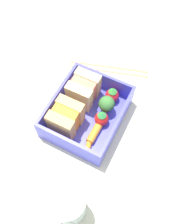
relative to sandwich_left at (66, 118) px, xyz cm
name	(u,v)px	position (x,y,z in cm)	size (l,w,h in cm)	color
ground_plane	(87,120)	(3.59, -2.63, -5.02)	(120.00, 120.00, 2.00)	beige
bento_tray	(87,117)	(3.59, -2.63, -3.42)	(16.18, 13.49, 1.20)	#494BD3
bento_rim	(87,110)	(3.59, -2.63, -0.66)	(16.18, 13.49, 4.31)	#494BD3
sandwich_left	(66,118)	(0.00, 0.00, 0.00)	(5.76, 5.26, 5.63)	tan
sandwich_center_left	(84,90)	(7.19, 0.00, 0.00)	(5.76, 5.26, 5.63)	#DEBD89
carrot_stick_far_left	(89,145)	(-2.06, -5.86, -2.28)	(1.07, 1.07, 3.69)	orange
carrot_stick_left	(95,132)	(0.67, -5.81, -2.05)	(1.53, 1.53, 4.48)	orange
strawberry_left	(101,119)	(3.57, -5.81, -1.29)	(2.82, 2.82, 3.42)	red
broccoli_floret	(107,104)	(6.40, -5.51, -0.26)	(3.20, 3.20, 4.28)	#85D270
strawberry_far_left	(112,95)	(9.40, -5.43, -1.27)	(2.86, 2.86, 3.46)	red
chopstick_pair	(108,68)	(17.23, -1.19, -3.67)	(7.29, 18.04, 0.70)	tan
drinking_glass	(69,205)	(-13.40, -8.12, 0.24)	(5.41, 5.41, 8.51)	silver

